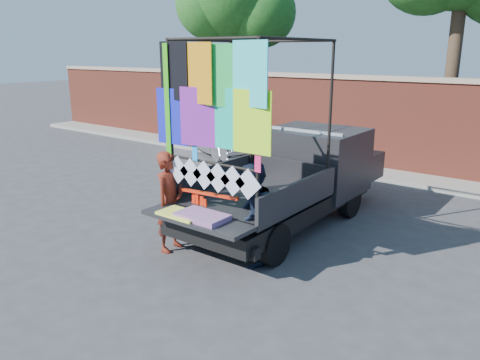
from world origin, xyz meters
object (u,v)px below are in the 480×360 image
Objects in this scene: sedan at (219,134)px; woman at (170,202)px; man at (252,215)px; pickup_truck at (300,175)px.

sedan is 7.73m from woman.
woman is at bearing -102.54° from man.
woman reaches higher than man.
woman is at bearing -121.67° from sedan.
woman is 1.47m from man.
woman is (4.30, -6.42, 0.19)m from sedan.
man is (0.53, -2.36, -0.05)m from pickup_truck.
pickup_truck is at bearing -27.61° from woman.
man is at bearing -77.29° from pickup_truck.
sedan is 8.34m from man.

